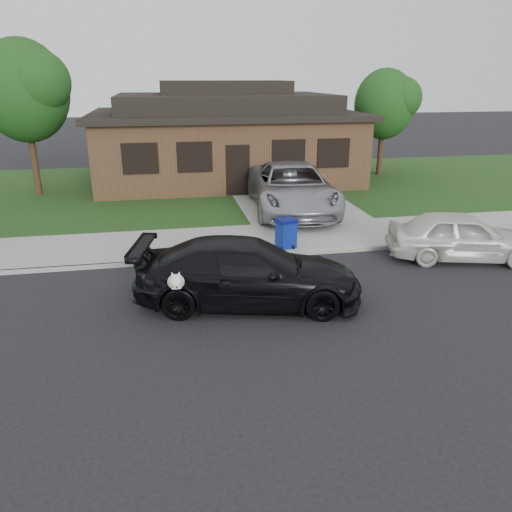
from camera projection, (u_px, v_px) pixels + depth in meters
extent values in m
plane|color=black|center=(133.00, 323.00, 10.65)|extent=(120.00, 120.00, 0.00)
cube|color=gray|center=(140.00, 247.00, 15.25)|extent=(60.00, 3.00, 0.12)
cube|color=gray|center=(138.00, 264.00, 13.87)|extent=(60.00, 0.12, 0.12)
cube|color=#193814|center=(144.00, 191.00, 22.64)|extent=(60.00, 13.00, 0.13)
cube|color=gray|center=(289.00, 200.00, 20.93)|extent=(4.50, 13.00, 0.14)
imported|color=black|center=(248.00, 273.00, 11.38)|extent=(5.47, 3.10, 1.49)
ellipsoid|color=white|center=(176.00, 282.00, 10.15)|extent=(0.34, 0.40, 0.30)
sphere|color=white|center=(176.00, 282.00, 9.90)|extent=(0.26, 0.26, 0.26)
cube|color=white|center=(177.00, 286.00, 9.80)|extent=(0.09, 0.12, 0.08)
sphere|color=black|center=(177.00, 287.00, 9.75)|extent=(0.04, 0.04, 0.04)
cone|color=white|center=(172.00, 275.00, 9.89)|extent=(0.11, 0.11, 0.14)
cone|color=white|center=(179.00, 274.00, 9.92)|extent=(0.11, 0.11, 0.14)
imported|color=#9FA1A6|center=(292.00, 188.00, 18.77)|extent=(3.51, 6.58, 1.76)
imported|color=silver|center=(462.00, 236.00, 14.16)|extent=(4.38, 2.65, 1.40)
cube|color=navy|center=(286.00, 235.00, 14.86)|extent=(0.60, 0.60, 0.80)
cube|color=#070C53|center=(286.00, 220.00, 14.71)|extent=(0.66, 0.66, 0.09)
cylinder|color=black|center=(282.00, 248.00, 14.72)|extent=(0.08, 0.13, 0.12)
cylinder|color=black|center=(294.00, 248.00, 14.78)|extent=(0.08, 0.13, 0.12)
cube|color=#422B1C|center=(225.00, 148.00, 24.66)|extent=(12.00, 8.00, 3.00)
cube|color=black|center=(225.00, 114.00, 24.11)|extent=(12.60, 8.60, 0.25)
cube|color=black|center=(224.00, 103.00, 23.93)|extent=(10.00, 6.50, 0.80)
cube|color=black|center=(224.00, 87.00, 23.70)|extent=(6.00, 3.50, 0.60)
cube|color=black|center=(238.00, 170.00, 21.08)|extent=(1.00, 0.06, 2.10)
cube|color=black|center=(140.00, 159.00, 20.17)|extent=(1.30, 0.05, 1.10)
cube|color=black|center=(195.00, 157.00, 20.56)|extent=(1.30, 0.05, 1.10)
cube|color=black|center=(289.00, 154.00, 21.27)|extent=(1.30, 0.05, 1.10)
cube|color=black|center=(333.00, 153.00, 21.62)|extent=(1.30, 0.05, 1.10)
cylinder|color=#332114|center=(35.00, 165.00, 21.40)|extent=(0.28, 0.28, 2.48)
ellipsoid|color=#143811|center=(24.00, 91.00, 20.37)|extent=(3.60, 3.60, 4.14)
sphere|color=#26591E|center=(38.00, 82.00, 19.88)|extent=(2.52, 2.52, 2.52)
cylinder|color=#332114|center=(380.00, 155.00, 25.78)|extent=(0.28, 0.28, 2.03)
ellipsoid|color=#143811|center=(384.00, 104.00, 24.93)|extent=(3.00, 3.00, 3.45)
sphere|color=#26591E|center=(400.00, 98.00, 24.52)|extent=(2.10, 2.10, 2.10)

